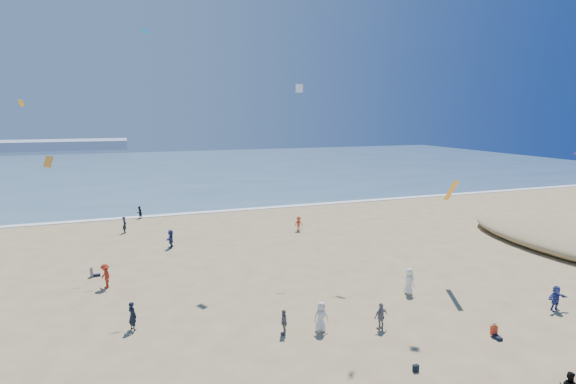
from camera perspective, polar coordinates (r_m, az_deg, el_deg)
name	(u,v)px	position (r m, az deg, el deg)	size (l,w,h in m)	color
ocean	(152,169)	(107.32, -16.92, 2.77)	(220.00, 100.00, 0.06)	#476B84
surf_line	(174,215)	(58.04, -14.34, -2.79)	(220.00, 1.20, 0.08)	white
standing_flyers	(261,279)	(32.58, -3.39, -10.97)	(29.06, 44.92, 1.86)	#374299
seated_group	(318,366)	(23.28, 3.84, -21.13)	(22.89, 27.93, 0.84)	white
navy_bag	(416,368)	(24.34, 15.92, -20.71)	(0.28, 0.18, 0.34)	black
kites_aloft	(399,64)	(28.55, 13.87, 15.53)	(44.57, 34.20, 29.23)	#289DD8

